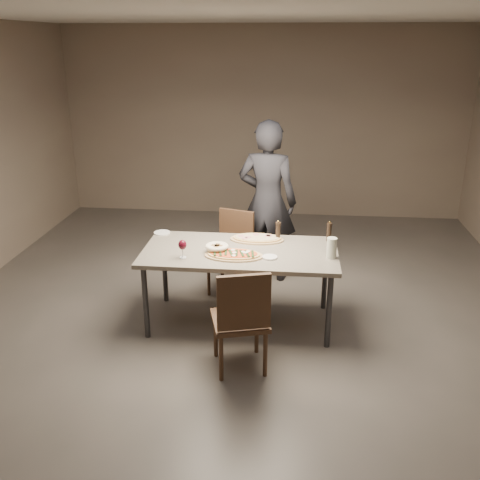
# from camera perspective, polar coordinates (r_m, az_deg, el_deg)

# --- Properties ---
(room) EXTENTS (7.00, 7.00, 7.00)m
(room) POSITION_cam_1_polar(r_m,az_deg,el_deg) (4.75, 0.00, 6.22)
(room) COLOR #5A544E
(room) RESTS_ON ground
(dining_table) EXTENTS (1.80, 0.90, 0.75)m
(dining_table) POSITION_cam_1_polar(r_m,az_deg,el_deg) (4.97, 0.00, -1.69)
(dining_table) COLOR slate
(dining_table) RESTS_ON ground
(zucchini_pizza) EXTENTS (0.53, 0.29, 0.05)m
(zucchini_pizza) POSITION_cam_1_polar(r_m,az_deg,el_deg) (4.80, -0.64, -1.58)
(zucchini_pizza) COLOR tan
(zucchini_pizza) RESTS_ON dining_table
(ham_pizza) EXTENTS (0.52, 0.29, 0.04)m
(ham_pizza) POSITION_cam_1_polar(r_m,az_deg,el_deg) (5.19, 1.81, 0.16)
(ham_pizza) COLOR tan
(ham_pizza) RESTS_ON dining_table
(bread_basket) EXTENTS (0.21, 0.21, 0.08)m
(bread_basket) POSITION_cam_1_polar(r_m,az_deg,el_deg) (4.88, -2.47, -0.84)
(bread_basket) COLOR beige
(bread_basket) RESTS_ON dining_table
(oil_dish) EXTENTS (0.14, 0.14, 0.02)m
(oil_dish) POSITION_cam_1_polar(r_m,az_deg,el_deg) (4.78, 3.19, -1.84)
(oil_dish) COLOR white
(oil_dish) RESTS_ON dining_table
(pepper_mill_left) EXTENTS (0.05, 0.05, 0.20)m
(pepper_mill_left) POSITION_cam_1_polar(r_m,az_deg,el_deg) (5.19, 4.08, 0.99)
(pepper_mill_left) COLOR black
(pepper_mill_left) RESTS_ON dining_table
(pepper_mill_right) EXTENTS (0.05, 0.05, 0.20)m
(pepper_mill_right) POSITION_cam_1_polar(r_m,az_deg,el_deg) (5.21, 9.49, 0.88)
(pepper_mill_right) COLOR black
(pepper_mill_right) RESTS_ON dining_table
(carafe) EXTENTS (0.09, 0.09, 0.19)m
(carafe) POSITION_cam_1_polar(r_m,az_deg,el_deg) (4.82, 9.75, -0.84)
(carafe) COLOR silver
(carafe) RESTS_ON dining_table
(wine_glass) EXTENTS (0.08, 0.08, 0.17)m
(wine_glass) POSITION_cam_1_polar(r_m,az_deg,el_deg) (4.76, -6.16, -0.58)
(wine_glass) COLOR silver
(wine_glass) RESTS_ON dining_table
(side_plate) EXTENTS (0.16, 0.16, 0.01)m
(side_plate) POSITION_cam_1_polar(r_m,az_deg,el_deg) (5.44, -8.32, 0.78)
(side_plate) COLOR white
(side_plate) RESTS_ON dining_table
(chair_near) EXTENTS (0.54, 0.54, 0.93)m
(chair_near) POSITION_cam_1_polar(r_m,az_deg,el_deg) (4.29, 0.16, -8.10)
(chair_near) COLOR #432C1C
(chair_near) RESTS_ON ground
(chair_far) EXTENTS (0.52, 0.52, 0.87)m
(chair_far) POSITION_cam_1_polar(r_m,az_deg,el_deg) (5.74, -0.78, -0.74)
(chair_far) COLOR #432C1C
(chair_far) RESTS_ON ground
(diner) EXTENTS (0.73, 0.55, 1.80)m
(diner) POSITION_cam_1_polar(r_m,az_deg,el_deg) (5.92, 2.93, 4.11)
(diner) COLOR black
(diner) RESTS_ON ground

